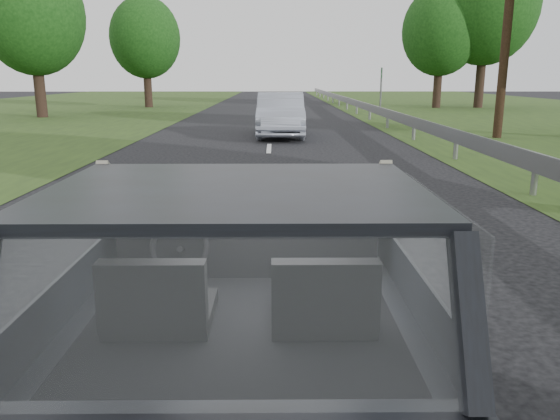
{
  "coord_description": "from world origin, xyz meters",
  "views": [
    {
      "loc": [
        0.17,
        -2.75,
        1.91
      ],
      "look_at": [
        0.2,
        0.58,
        1.09
      ],
      "focal_mm": 35.0,
      "sensor_mm": 36.0,
      "label": 1
    }
  ],
  "objects_px": {
    "subject_car": "(244,301)",
    "other_car": "(281,115)",
    "highway_sign": "(381,90)",
    "cat": "(271,207)"
  },
  "relations": [
    {
      "from": "other_car",
      "to": "highway_sign",
      "type": "height_order",
      "value": "highway_sign"
    },
    {
      "from": "other_car",
      "to": "highway_sign",
      "type": "relative_size",
      "value": 1.8
    },
    {
      "from": "other_car",
      "to": "highway_sign",
      "type": "xyz_separation_m",
      "value": [
        5.55,
        12.15,
        0.49
      ]
    },
    {
      "from": "highway_sign",
      "to": "other_car",
      "type": "bearing_deg",
      "value": -104.71
    },
    {
      "from": "other_car",
      "to": "highway_sign",
      "type": "distance_m",
      "value": 13.37
    },
    {
      "from": "highway_sign",
      "to": "cat",
      "type": "bearing_deg",
      "value": -92.3
    },
    {
      "from": "subject_car",
      "to": "other_car",
      "type": "xyz_separation_m",
      "value": [
        0.34,
        15.23,
        -0.02
      ]
    },
    {
      "from": "subject_car",
      "to": "other_car",
      "type": "relative_size",
      "value": 0.94
    },
    {
      "from": "subject_car",
      "to": "cat",
      "type": "distance_m",
      "value": 0.77
    },
    {
      "from": "subject_car",
      "to": "other_car",
      "type": "distance_m",
      "value": 15.24
    }
  ]
}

